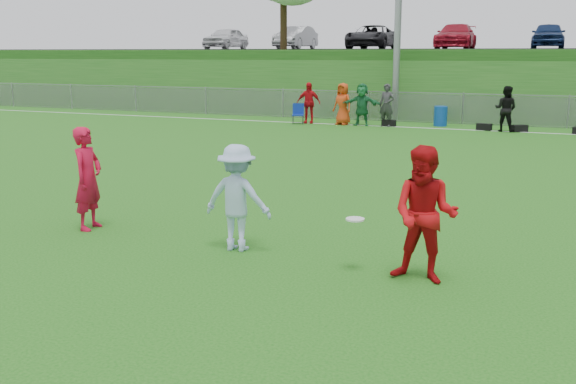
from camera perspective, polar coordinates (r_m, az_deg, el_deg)
The scene contains 14 objects.
ground at distance 8.45m, azimuth -1.42°, elevation -7.83°, with size 120.00×120.00×0.00m, color #175912.
sideline_far at distance 25.65m, azimuth 14.66°, elevation 5.41°, with size 60.00×0.10×0.01m, color white.
fence at distance 27.56m, azimuth 15.27°, elevation 7.18°, with size 58.00×0.06×1.30m.
berm at distance 38.44m, azimuth 17.31°, elevation 9.67°, with size 120.00×18.00×3.00m, color #1C5217.
parking_lot at distance 40.41m, azimuth 17.70°, elevation 11.95°, with size 120.00×12.00×0.10m, color black.
car_row at distance 39.54m, azimuth 15.93°, elevation 13.18°, with size 32.04×5.18×1.44m.
spectator_row at distance 26.10m, azimuth 8.24°, elevation 7.66°, with size 8.82×0.81×1.69m.
gear_bags at distance 25.61m, azimuth 17.58°, elevation 5.51°, with size 7.64×0.53×0.26m.
player_red_left at distance 11.15m, azimuth -17.36°, elevation 1.16°, with size 0.63×0.41×1.72m, color red.
player_red_center at distance 8.34m, azimuth 12.08°, elevation -2.01°, with size 0.86×0.67×1.77m, color red.
player_blue at distance 9.54m, azimuth -4.52°, elevation -0.52°, with size 1.03×0.59×1.60m, color #ACC7EF.
frisbee at distance 8.62m, azimuth 5.99°, elevation -2.42°, with size 0.25×0.25×0.02m.
recycling_bin at distance 26.69m, azimuth 13.40°, elevation 6.58°, with size 0.53×0.53×0.80m, color #0E3F9C.
camp_chair at distance 26.74m, azimuth 0.90°, elevation 6.60°, with size 0.58×0.59×0.84m.
Camera 1 is at (3.13, -7.29, 2.91)m, focal length 40.00 mm.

